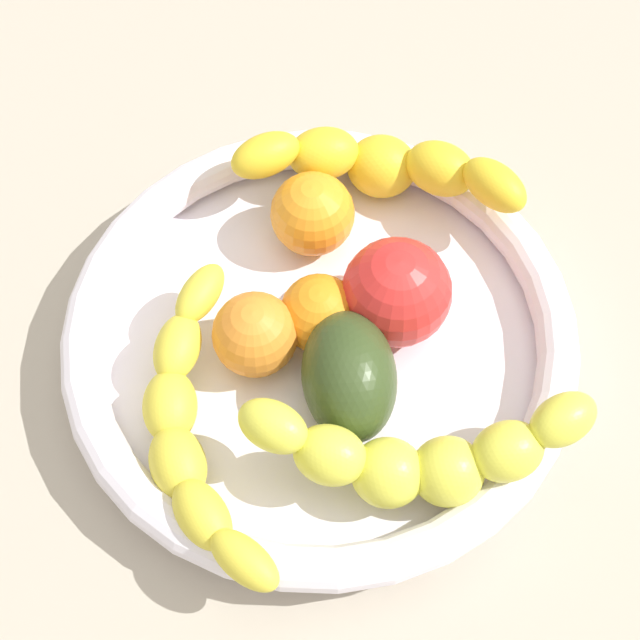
% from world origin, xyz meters
% --- Properties ---
extents(kitchen_counter, '(1.20, 1.20, 0.03)m').
position_xyz_m(kitchen_counter, '(0.00, 0.00, 0.01)').
color(kitchen_counter, '#ADA391').
rests_on(kitchen_counter, ground).
extents(fruit_bowl, '(0.33, 0.33, 0.04)m').
position_xyz_m(fruit_bowl, '(0.00, 0.00, 0.05)').
color(fruit_bowl, white).
rests_on(fruit_bowl, kitchen_counter).
extents(banana_draped_left, '(0.21, 0.07, 0.06)m').
position_xyz_m(banana_draped_left, '(0.05, -0.09, 0.08)').
color(banana_draped_left, '#E0DD44').
rests_on(banana_draped_left, fruit_bowl).
extents(banana_draped_right, '(0.20, 0.10, 0.06)m').
position_xyz_m(banana_draped_right, '(0.05, 0.12, 0.08)').
color(banana_draped_right, yellow).
rests_on(banana_draped_right, fruit_bowl).
extents(banana_arching_top, '(0.09, 0.22, 0.04)m').
position_xyz_m(banana_arching_top, '(-0.08, -0.07, 0.07)').
color(banana_arching_top, yellow).
rests_on(banana_arching_top, fruit_bowl).
extents(orange_front, '(0.06, 0.06, 0.06)m').
position_xyz_m(orange_front, '(-0.00, 0.08, 0.07)').
color(orange_front, orange).
rests_on(orange_front, fruit_bowl).
extents(orange_mid_left, '(0.05, 0.05, 0.05)m').
position_xyz_m(orange_mid_left, '(-0.04, -0.01, 0.07)').
color(orange_mid_left, orange).
rests_on(orange_mid_left, fruit_bowl).
extents(orange_mid_right, '(0.05, 0.05, 0.05)m').
position_xyz_m(orange_mid_right, '(0.00, 0.01, 0.07)').
color(orange_mid_right, orange).
rests_on(orange_mid_right, fruit_bowl).
extents(avocado_dark, '(0.06, 0.09, 0.07)m').
position_xyz_m(avocado_dark, '(0.02, -0.04, 0.07)').
color(avocado_dark, '#31431E').
rests_on(avocado_dark, fruit_bowl).
extents(tomato_red, '(0.07, 0.07, 0.07)m').
position_xyz_m(tomato_red, '(0.05, 0.01, 0.08)').
color(tomato_red, red).
rests_on(tomato_red, fruit_bowl).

